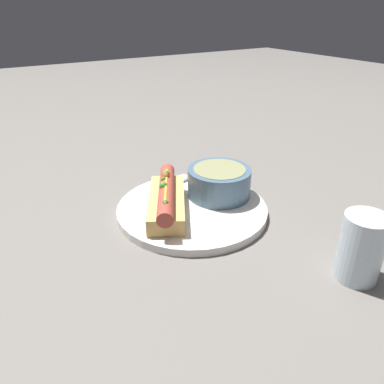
% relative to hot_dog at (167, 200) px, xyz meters
% --- Properties ---
extents(ground_plane, '(4.00, 4.00, 0.00)m').
position_rel_hot_dog_xyz_m(ground_plane, '(0.01, 0.05, -0.04)').
color(ground_plane, slate).
extents(dinner_plate, '(0.28, 0.28, 0.01)m').
position_rel_hot_dog_xyz_m(dinner_plate, '(0.01, 0.05, -0.03)').
color(dinner_plate, white).
rests_on(dinner_plate, ground_plane).
extents(hot_dog, '(0.18, 0.14, 0.06)m').
position_rel_hot_dog_xyz_m(hot_dog, '(0.00, 0.00, 0.00)').
color(hot_dog, '#DBAD60').
rests_on(hot_dog, dinner_plate).
extents(soup_bowl, '(0.12, 0.12, 0.06)m').
position_rel_hot_dog_xyz_m(soup_bowl, '(-0.00, 0.12, 0.01)').
color(soup_bowl, slate).
rests_on(soup_bowl, dinner_plate).
extents(spoon, '(0.11, 0.12, 0.01)m').
position_rel_hot_dog_xyz_m(spoon, '(-0.09, 0.08, -0.02)').
color(spoon, '#B7B7BC').
rests_on(spoon, dinner_plate).
extents(drinking_glass, '(0.06, 0.06, 0.10)m').
position_rel_hot_dog_xyz_m(drinking_glass, '(0.29, 0.15, 0.01)').
color(drinking_glass, silver).
rests_on(drinking_glass, ground_plane).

